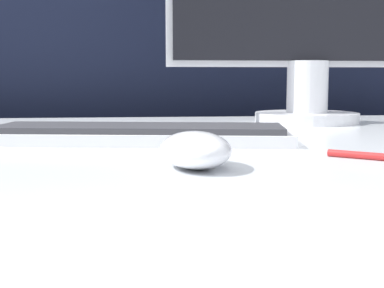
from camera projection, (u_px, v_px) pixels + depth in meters
The scene contains 4 objects.
partition_panel at pixel (162, 142), 1.35m from camera, with size 5.00×0.03×1.34m.
computer_mouse_near at pixel (195, 150), 0.52m from camera, with size 0.07×0.11×0.04m.
keyboard at pixel (140, 134), 0.72m from camera, with size 0.42×0.19×0.02m.
monitor at pixel (309, 3), 1.03m from camera, with size 0.55×0.20×0.44m.
Camera 1 is at (-0.07, -0.61, 0.83)m, focal length 50.00 mm.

